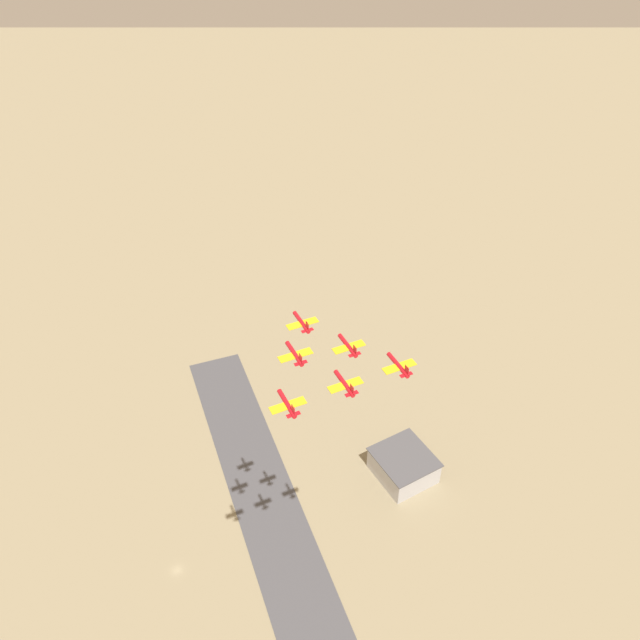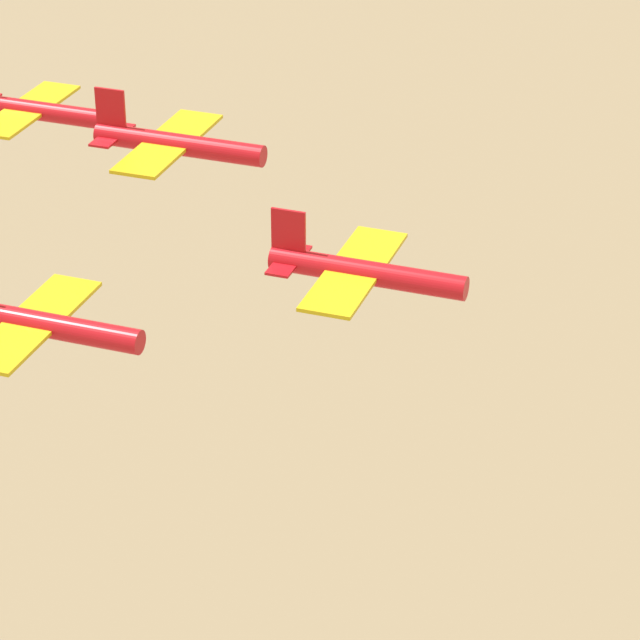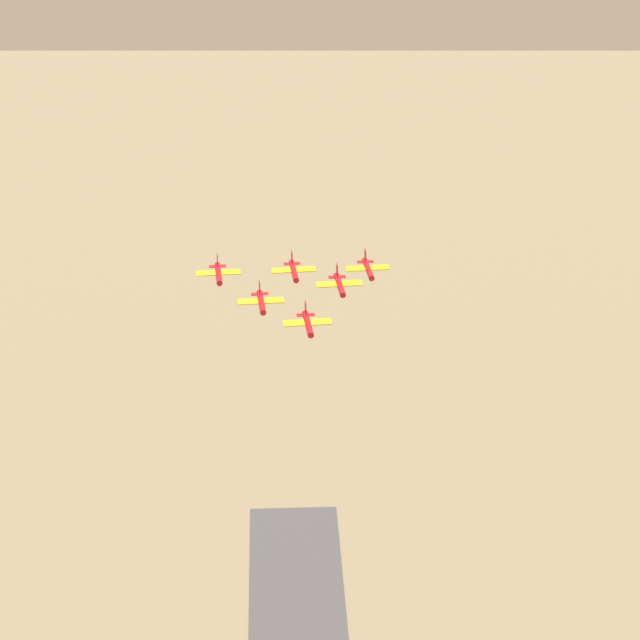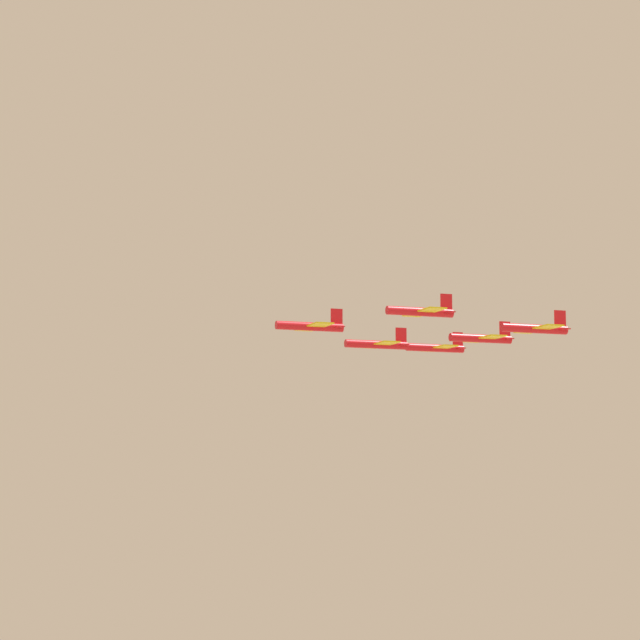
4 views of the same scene
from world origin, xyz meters
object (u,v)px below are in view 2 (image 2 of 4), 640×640
(jet_1, at_px, (173,143))
(jet_3, at_px, (31,109))
(jet_0, at_px, (360,271))
(jet_2, at_px, (38,323))

(jet_1, distance_m, jet_3, 13.90)
(jet_0, distance_m, jet_2, 13.74)
(jet_1, bearing_deg, jet_0, 59.53)
(jet_0, distance_m, jet_3, 27.41)
(jet_2, relative_size, jet_3, 1.00)
(jet_0, xyz_separation_m, jet_3, (-15.86, -22.33, -0.90))
(jet_0, xyz_separation_m, jet_1, (-7.93, -11.17, 1.49))
(jet_1, height_order, jet_2, jet_1)
(jet_1, bearing_deg, jet_3, -120.47)
(jet_0, bearing_deg, jet_2, -59.53)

